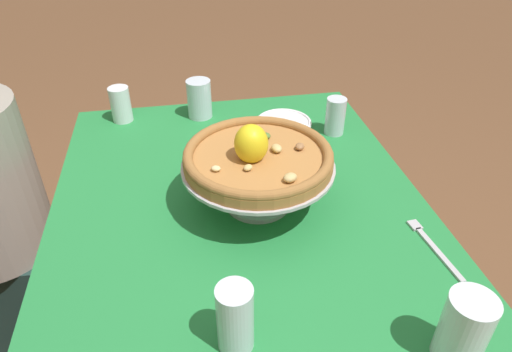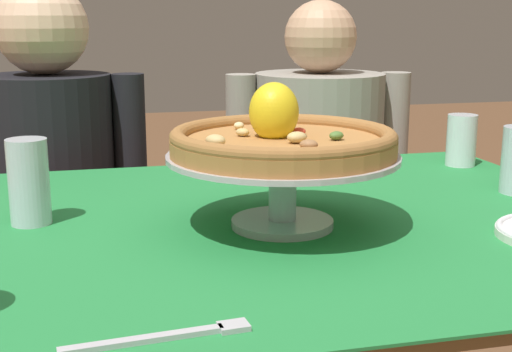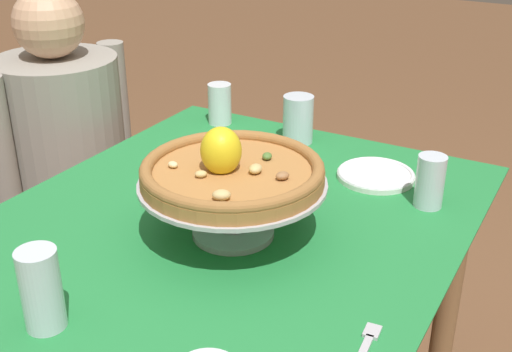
% 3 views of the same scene
% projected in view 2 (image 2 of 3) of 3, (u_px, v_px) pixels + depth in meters
% --- Properties ---
extents(dining_table, '(1.24, 0.91, 0.76)m').
position_uv_depth(dining_table, '(257.00, 285.00, 1.15)').
color(dining_table, olive).
rests_on(dining_table, ground).
extents(pizza_stand, '(0.36, 0.36, 0.12)m').
position_uv_depth(pizza_stand, '(283.00, 174.00, 1.07)').
color(pizza_stand, '#B7B7C1').
rests_on(pizza_stand, dining_table).
extents(pizza, '(0.35, 0.35, 0.11)m').
position_uv_depth(pizza, '(282.00, 139.00, 1.06)').
color(pizza, '#AD753D').
rests_on(pizza, pizza_stand).
extents(water_glass_back_right, '(0.06, 0.06, 0.11)m').
position_uv_depth(water_glass_back_right, '(461.00, 144.00, 1.53)').
color(water_glass_back_right, white).
rests_on(water_glass_back_right, dining_table).
extents(water_glass_side_left, '(0.06, 0.06, 0.14)m').
position_uv_depth(water_glass_side_left, '(29.00, 186.00, 1.09)').
color(water_glass_side_left, silver).
rests_on(water_glass_side_left, dining_table).
extents(dinner_fork, '(0.20, 0.04, 0.01)m').
position_uv_depth(dinner_fork, '(169.00, 336.00, 0.71)').
color(dinner_fork, '#B7B7C1').
rests_on(dinner_fork, dining_table).
extents(diner_left, '(0.47, 0.34, 1.17)m').
position_uv_depth(diner_left, '(55.00, 230.00, 1.76)').
color(diner_left, maroon).
rests_on(diner_left, ground).
extents(diner_right, '(0.51, 0.37, 1.13)m').
position_uv_depth(diner_right, '(317.00, 213.00, 1.94)').
color(diner_right, '#1E3833').
rests_on(diner_right, ground).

